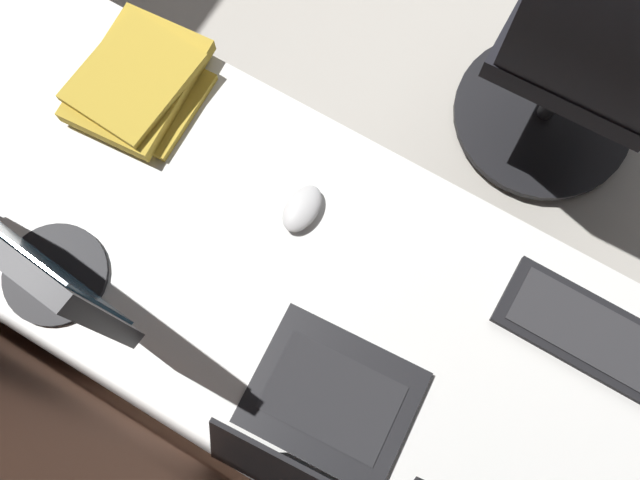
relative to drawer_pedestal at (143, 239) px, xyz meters
name	(u,v)px	position (x,y,z in m)	size (l,w,h in m)	color
desk	(307,300)	(-0.47, -0.03, 0.32)	(2.14, 0.67, 0.73)	white
drawer_pedestal	(143,239)	(0.00, 0.00, 0.00)	(0.40, 0.51, 0.69)	white
laptop_leftmost	(317,428)	(-0.61, 0.18, 0.44)	(0.31, 0.32, 0.23)	black
keyboard_main	(609,344)	(-1.00, -0.23, 0.39)	(0.42, 0.14, 0.02)	black
mouse_spare	(302,208)	(-0.38, -0.16, 0.40)	(0.06, 0.10, 0.03)	silver
book_stack_near	(138,83)	(0.04, -0.22, 0.42)	(0.25, 0.30, 0.07)	gold
office_chair	(582,65)	(-0.74, -0.93, 0.11)	(0.56, 0.56, 0.97)	black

